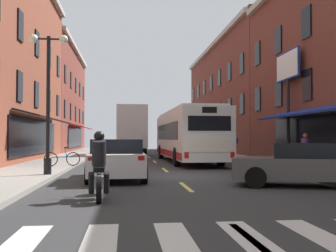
# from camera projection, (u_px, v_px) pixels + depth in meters

# --- Properties ---
(ground_plane) EXTENTS (34.80, 80.00, 0.10)m
(ground_plane) POSITION_uv_depth(u_px,v_px,m) (172.00, 177.00, 15.67)
(ground_plane) COLOR #333335
(lane_centre_dashes) EXTENTS (0.14, 73.90, 0.01)m
(lane_centre_dashes) POSITION_uv_depth(u_px,v_px,m) (173.00, 177.00, 15.42)
(lane_centre_dashes) COLOR #DBCC4C
(lane_centre_dashes) RESTS_ON ground
(crosswalk_near) EXTENTS (7.10, 2.80, 0.01)m
(crosswalk_near) POSITION_uv_depth(u_px,v_px,m) (254.00, 242.00, 5.73)
(crosswalk_near) COLOR silver
(crosswalk_near) RESTS_ON ground
(sidewalk_left) EXTENTS (3.00, 80.00, 0.14)m
(sidewalk_left) POSITION_uv_depth(u_px,v_px,m) (17.00, 176.00, 15.04)
(sidewalk_left) COLOR gray
(sidewalk_left) RESTS_ON ground
(sidewalk_right) EXTENTS (3.00, 80.00, 0.14)m
(sidewalk_right) POSITION_uv_depth(u_px,v_px,m) (316.00, 173.00, 16.29)
(sidewalk_right) COLOR gray
(sidewalk_right) RESTS_ON ground
(billboard_sign) EXTENTS (0.40, 2.94, 6.12)m
(billboard_sign) POSITION_uv_depth(u_px,v_px,m) (288.00, 78.00, 22.03)
(billboard_sign) COLOR black
(billboard_sign) RESTS_ON sidewalk_right
(transit_bus) EXTENTS (2.80, 12.30, 3.17)m
(transit_bus) POSITION_uv_depth(u_px,v_px,m) (187.00, 135.00, 24.79)
(transit_bus) COLOR silver
(transit_bus) RESTS_ON ground
(box_truck) EXTENTS (2.61, 8.27, 4.07)m
(box_truck) POSITION_uv_depth(u_px,v_px,m) (131.00, 131.00, 34.23)
(box_truck) COLOR #B21E19
(box_truck) RESTS_ON ground
(sedan_near) EXTENTS (4.90, 3.20, 1.33)m
(sedan_near) POSITION_uv_depth(u_px,v_px,m) (311.00, 164.00, 12.28)
(sedan_near) COLOR #515154
(sedan_near) RESTS_ON ground
(sedan_mid) EXTENTS (2.06, 4.61, 1.44)m
(sedan_mid) POSITION_uv_depth(u_px,v_px,m) (117.00, 159.00, 14.44)
(sedan_mid) COLOR silver
(sedan_mid) RESTS_ON ground
(sedan_far) EXTENTS (2.05, 4.43, 1.48)m
(sedan_far) POSITION_uv_depth(u_px,v_px,m) (128.00, 145.00, 44.99)
(sedan_far) COLOR black
(sedan_far) RESTS_ON ground
(motorcycle_rider) EXTENTS (0.62, 2.07, 1.66)m
(motorcycle_rider) POSITION_uv_depth(u_px,v_px,m) (99.00, 170.00, 9.79)
(motorcycle_rider) COLOR black
(motorcycle_rider) RESTS_ON ground
(bicycle_near) EXTENTS (1.68, 0.56, 0.91)m
(bicycle_near) POSITION_uv_depth(u_px,v_px,m) (62.00, 158.00, 19.35)
(bicycle_near) COLOR black
(bicycle_near) RESTS_ON sidewalk_left
(pedestrian_near) EXTENTS (0.49, 0.50, 1.67)m
(pedestrian_near) POSITION_uv_depth(u_px,v_px,m) (234.00, 144.00, 29.44)
(pedestrian_near) COLOR #B29947
(pedestrian_near) RESTS_ON sidewalk_right
(pedestrian_far) EXTENTS (0.36, 0.36, 1.57)m
(pedestrian_far) POSITION_uv_depth(u_px,v_px,m) (305.00, 150.00, 18.99)
(pedestrian_far) COLOR navy
(pedestrian_far) RESTS_ON sidewalk_right
(street_lamp_twin) EXTENTS (1.42, 0.32, 5.23)m
(street_lamp_twin) POSITION_uv_depth(u_px,v_px,m) (48.00, 97.00, 14.96)
(street_lamp_twin) COLOR black
(street_lamp_twin) RESTS_ON sidewalk_left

